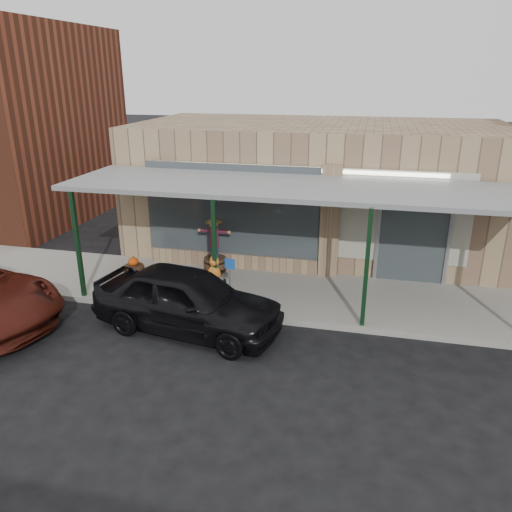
% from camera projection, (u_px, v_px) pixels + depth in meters
% --- Properties ---
extents(ground, '(120.00, 120.00, 0.00)m').
position_uv_depth(ground, '(269.00, 370.00, 10.26)').
color(ground, black).
rests_on(ground, ground).
extents(sidewalk, '(40.00, 3.20, 0.15)m').
position_uv_depth(sidewalk, '(296.00, 295.00, 13.53)').
color(sidewalk, gray).
rests_on(sidewalk, ground).
extents(storefront, '(12.00, 6.25, 4.20)m').
position_uv_depth(storefront, '(318.00, 187.00, 16.99)').
color(storefront, tan).
rests_on(storefront, ground).
extents(awning, '(12.00, 3.00, 3.04)m').
position_uv_depth(awning, '(299.00, 189.00, 12.47)').
color(awning, gray).
rests_on(awning, ground).
extents(block_buildings_near, '(61.00, 8.00, 8.00)m').
position_uv_depth(block_buildings_near, '(383.00, 135.00, 16.93)').
color(block_buildings_near, brown).
rests_on(block_buildings_near, ground).
extents(barrel_scarecrow, '(1.02, 0.69, 1.68)m').
position_uv_depth(barrel_scarecrow, '(215.00, 253.00, 14.79)').
color(barrel_scarecrow, '#553422').
rests_on(barrel_scarecrow, sidewalk).
extents(barrel_pumpkin, '(0.72, 0.72, 0.67)m').
position_uv_depth(barrel_pumpkin, '(134.00, 270.00, 14.41)').
color(barrel_pumpkin, '#553422').
rests_on(barrel_pumpkin, sidewalk).
extents(handicap_sign, '(0.27, 0.06, 1.30)m').
position_uv_depth(handicap_sign, '(230.00, 276.00, 12.43)').
color(handicap_sign, gray).
rests_on(handicap_sign, sidewalk).
extents(parked_sedan, '(4.77, 2.54, 1.56)m').
position_uv_depth(parked_sedan, '(188.00, 300.00, 11.63)').
color(parked_sedan, black).
rests_on(parked_sedan, ground).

